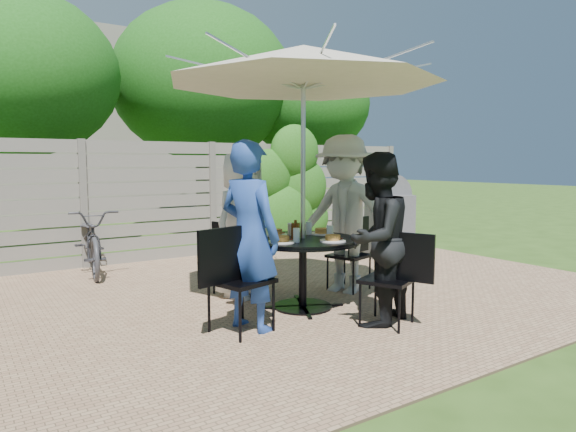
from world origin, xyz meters
TOP-DOWN VIEW (x-y plane):
  - backyard_envelope at (0.09, 10.29)m, footprint 60.00×60.00m
  - patio_table at (-0.59, -0.39)m, footprint 1.45×1.45m
  - umbrella at (-0.59, -0.39)m, footprint 3.52×3.52m
  - chair_back at (-0.91, 0.51)m, footprint 0.47×0.63m
  - person_back at (-0.87, 0.39)m, footprint 0.94×0.77m
  - chair_left at (-1.50, -0.72)m, footprint 0.74×0.57m
  - person_left at (-1.37, -0.67)m, footprint 0.60×0.73m
  - chair_front at (-0.26, -1.30)m, footprint 0.57×0.68m
  - person_front at (-0.31, -1.18)m, footprint 0.95×0.84m
  - chair_right at (0.32, -0.07)m, footprint 0.66×0.52m
  - person_right at (0.19, -0.12)m, footprint 1.04×1.34m
  - plate_back at (-0.71, -0.06)m, footprint 0.26×0.26m
  - plate_left at (-0.93, -0.52)m, footprint 0.26×0.26m
  - plate_front at (-0.47, -0.73)m, footprint 0.26×0.26m
  - plate_right at (-0.25, -0.27)m, footprint 0.26×0.26m
  - glass_left at (-0.80, -0.58)m, footprint 0.07×0.07m
  - glass_front at (-0.40, -0.60)m, footprint 0.07×0.07m
  - glass_right at (-0.38, -0.21)m, footprint 0.07×0.07m
  - syrup_jug at (-0.66, -0.37)m, footprint 0.09×0.09m
  - coffee_cup at (-0.57, -0.15)m, footprint 0.08×0.08m
  - bicycle at (-2.00, 2.60)m, footprint 0.82×1.79m
  - bbq_grill at (2.22, 1.19)m, footprint 0.80×0.71m

SIDE VIEW (x-z plane):
  - chair_back at x=-0.91m, z-range -0.16..0.66m
  - chair_right at x=0.32m, z-range -0.17..0.69m
  - chair_front at x=-0.26m, z-range -0.18..0.72m
  - chair_left at x=-1.50m, z-range -0.19..0.78m
  - bicycle at x=-2.00m, z-range 0.00..0.91m
  - patio_table at x=-0.59m, z-range 0.15..0.89m
  - bbq_grill at x=2.22m, z-range -0.06..1.28m
  - plate_back at x=-0.71m, z-range 0.74..0.80m
  - plate_left at x=-0.93m, z-range 0.74..0.80m
  - plate_front at x=-0.47m, z-range 0.74..0.80m
  - plate_right at x=-0.25m, z-range 0.74..0.80m
  - coffee_cup at x=-0.57m, z-range 0.75..0.87m
  - person_front at x=-0.31m, z-range 0.00..1.62m
  - glass_left at x=-0.80m, z-range 0.75..0.89m
  - glass_front at x=-0.40m, z-range 0.75..0.89m
  - glass_right at x=-0.38m, z-range 0.75..0.89m
  - person_back at x=-0.87m, z-range 0.00..1.65m
  - syrup_jug at x=-0.66m, z-range 0.75..0.91m
  - person_left at x=-1.37m, z-range 0.00..1.72m
  - person_right at x=0.19m, z-range 0.00..1.83m
  - umbrella at x=-0.59m, z-range 1.14..3.82m
  - backyard_envelope at x=0.09m, z-range 0.11..5.11m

